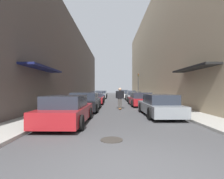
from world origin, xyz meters
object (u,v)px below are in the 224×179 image
at_px(parked_car_left_3, 98,96).
at_px(parked_car_right_0, 159,106).
at_px(parked_car_right_1, 141,99).
at_px(parked_car_right_2, 134,96).
at_px(manhole_cover, 112,140).
at_px(parked_car_right_3, 130,95).
at_px(parked_car_right_4, 127,94).
at_px(parked_car_left_1, 86,102).
at_px(skateboarder, 120,96).
at_px(parked_car_left_0, 67,110).
at_px(parked_car_left_4, 101,95).
at_px(parked_car_left_2, 95,98).
at_px(parked_car_right_5, 124,93).
at_px(parked_car_left_5, 103,94).
at_px(traffic_light, 139,83).

relative_size(parked_car_left_3, parked_car_right_0, 1.00).
height_order(parked_car_left_3, parked_car_right_1, parked_car_right_1).
xyz_separation_m(parked_car_right_2, manhole_cover, (-2.80, -17.28, -0.60)).
bearing_deg(parked_car_right_3, parked_car_right_4, 90.06).
xyz_separation_m(parked_car_left_1, parked_car_right_4, (4.82, 21.12, -0.03)).
relative_size(parked_car_right_0, skateboarder, 2.80).
height_order(parked_car_left_0, parked_car_left_3, parked_car_left_0).
bearing_deg(parked_car_left_0, parked_car_right_4, 79.41).
bearing_deg(manhole_cover, parked_car_left_4, 94.47).
height_order(parked_car_left_3, parked_car_left_4, parked_car_left_4).
distance_m(parked_car_left_2, parked_car_left_4, 10.63).
bearing_deg(parked_car_right_1, parked_car_right_3, 89.15).
bearing_deg(parked_car_right_1, parked_car_right_4, 89.44).
bearing_deg(parked_car_right_5, parked_car_right_1, -89.91).
distance_m(parked_car_left_0, parked_car_left_2, 10.84).
distance_m(parked_car_left_2, manhole_cover, 13.41).
distance_m(parked_car_left_4, parked_car_right_0, 19.62).
distance_m(parked_car_left_4, manhole_cover, 23.98).
relative_size(parked_car_left_0, parked_car_left_4, 0.90).
bearing_deg(parked_car_left_1, parked_car_right_2, 63.94).
bearing_deg(parked_car_left_4, parked_car_right_4, 45.08).
distance_m(parked_car_left_5, parked_car_right_2, 13.33).
height_order(parked_car_right_2, parked_car_right_4, parked_car_right_2).
bearing_deg(parked_car_right_1, manhole_cover, -103.58).
distance_m(parked_car_right_3, parked_car_right_4, 5.58).
height_order(parked_car_left_3, parked_car_right_3, parked_car_right_3).
bearing_deg(traffic_light, parked_car_left_3, -149.88).
distance_m(parked_car_right_4, skateboarder, 20.61).
distance_m(parked_car_right_3, traffic_light, 2.45).
height_order(parked_car_right_0, parked_car_right_1, parked_car_right_0).
xyz_separation_m(parked_car_right_3, manhole_cover, (-2.87, -23.07, -0.62)).
distance_m(parked_car_left_0, parked_car_right_2, 15.61).
height_order(parked_car_right_0, skateboarder, skateboarder).
bearing_deg(parked_car_left_2, parked_car_left_5, 90.48).
height_order(parked_car_left_1, parked_car_right_5, parked_car_right_5).
relative_size(parked_car_right_3, skateboarder, 2.61).
relative_size(parked_car_right_0, parked_car_right_5, 1.01).
relative_size(parked_car_left_1, traffic_light, 1.23).
height_order(parked_car_right_4, traffic_light, traffic_light).
relative_size(parked_car_left_0, parked_car_left_5, 0.99).
xyz_separation_m(parked_car_right_1, manhole_cover, (-2.69, -11.13, -0.59)).
distance_m(parked_car_left_1, parked_car_right_5, 27.47).
xyz_separation_m(parked_car_left_5, parked_car_right_2, (4.77, -12.45, 0.01)).
height_order(parked_car_left_3, parked_car_right_4, same).
height_order(parked_car_left_0, parked_car_right_2, parked_car_left_0).
height_order(parked_car_left_4, parked_car_left_5, parked_car_left_4).
xyz_separation_m(parked_car_right_2, skateboarder, (-2.18, -9.12, 0.42)).
bearing_deg(parked_car_left_1, parked_car_left_4, 89.67).
relative_size(parked_car_right_0, manhole_cover, 6.72).
distance_m(parked_car_left_0, skateboarder, 6.32).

